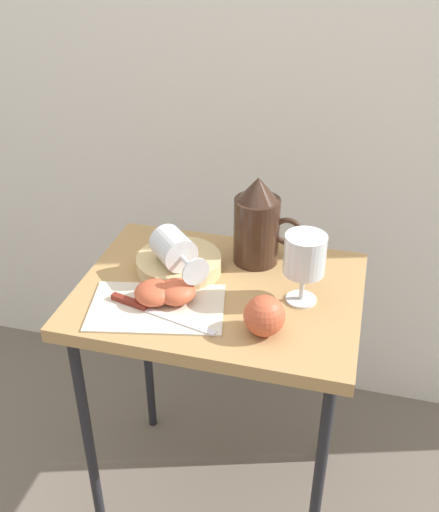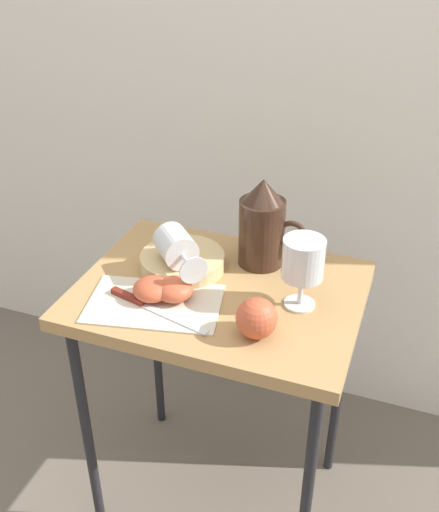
{
  "view_description": "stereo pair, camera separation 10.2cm",
  "coord_description": "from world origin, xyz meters",
  "views": [
    {
      "loc": [
        0.26,
        -1.01,
        1.38
      ],
      "look_at": [
        0.0,
        0.0,
        0.75
      ],
      "focal_mm": 41.87,
      "sensor_mm": 36.0,
      "label": 1
    },
    {
      "loc": [
        0.36,
        -0.98,
        1.38
      ],
      "look_at": [
        0.0,
        0.0,
        0.75
      ],
      "focal_mm": 41.87,
      "sensor_mm": 36.0,
      "label": 2
    }
  ],
  "objects": [
    {
      "name": "pitcher",
      "position": [
        0.05,
        0.13,
        0.75
      ],
      "size": [
        0.15,
        0.1,
        0.2
      ],
      "color": "#382319",
      "rests_on": "table"
    },
    {
      "name": "apple_half_right",
      "position": [
        -0.07,
        -0.07,
        0.69
      ],
      "size": [
        0.08,
        0.08,
        0.04
      ],
      "primitive_type": "ellipsoid",
      "color": "#C15133",
      "rests_on": "linen_napkin"
    },
    {
      "name": "basket_tray",
      "position": [
        -0.1,
        0.04,
        0.68
      ],
      "size": [
        0.19,
        0.19,
        0.03
      ],
      "primitive_type": "cylinder",
      "color": "tan",
      "rests_on": "table"
    },
    {
      "name": "knife",
      "position": [
        -0.12,
        -0.12,
        0.68
      ],
      "size": [
        0.24,
        0.08,
        0.01
      ],
      "color": "silver",
      "rests_on": "linen_napkin"
    },
    {
      "name": "apple_half_left",
      "position": [
        -0.11,
        -0.09,
        0.69
      ],
      "size": [
        0.08,
        0.08,
        0.04
      ],
      "primitive_type": "ellipsoid",
      "color": "#C15133",
      "rests_on": "linen_napkin"
    },
    {
      "name": "apple_whole",
      "position": [
        0.12,
        -0.12,
        0.71
      ],
      "size": [
        0.08,
        0.08,
        0.08
      ],
      "primitive_type": "sphere",
      "color": "#C15133",
      "rests_on": "table"
    },
    {
      "name": "linen_napkin",
      "position": [
        -0.1,
        -0.1,
        0.67
      ],
      "size": [
        0.3,
        0.22,
        0.0
      ],
      "primitive_type": "cube",
      "rotation": [
        0.0,
        0.0,
        0.21
      ],
      "color": "beige",
      "rests_on": "table"
    },
    {
      "name": "table",
      "position": [
        0.0,
        0.0,
        0.6
      ],
      "size": [
        0.6,
        0.45,
        0.67
      ],
      "color": "#AD8451",
      "rests_on": "ground_plane"
    },
    {
      "name": "curtain_drape",
      "position": [
        0.0,
        0.51,
        0.97
      ],
      "size": [
        2.4,
        0.03,
        1.95
      ],
      "primitive_type": "cube",
      "color": "silver",
      "rests_on": "ground_plane"
    },
    {
      "name": "ground_plane",
      "position": [
        0.0,
        0.0,
        0.0
      ],
      "size": [
        6.0,
        6.0,
        0.0
      ],
      "primitive_type": "plane",
      "color": "#665B51"
    },
    {
      "name": "wine_glass_upright",
      "position": [
        0.17,
        0.0,
        0.77
      ],
      "size": [
        0.08,
        0.08,
        0.15
      ],
      "color": "silver",
      "rests_on": "table"
    },
    {
      "name": "wine_glass_tipped_near",
      "position": [
        -0.1,
        0.01,
        0.74
      ],
      "size": [
        0.15,
        0.16,
        0.08
      ],
      "color": "silver",
      "rests_on": "basket_tray"
    }
  ]
}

